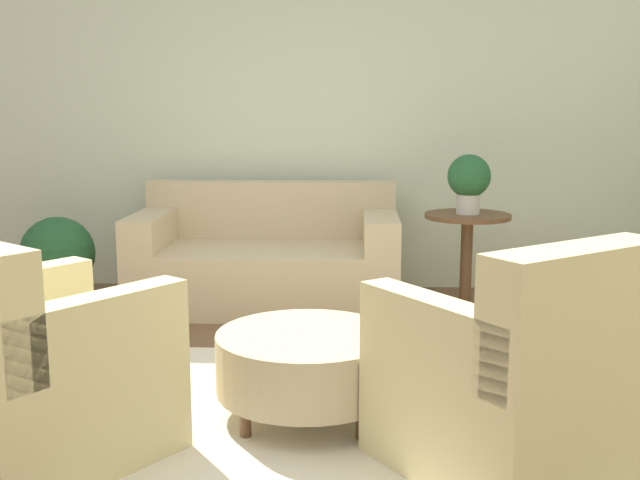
{
  "coord_description": "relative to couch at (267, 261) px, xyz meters",
  "views": [
    {
      "loc": [
        0.33,
        -3.23,
        1.42
      ],
      "look_at": [
        0.15,
        0.55,
        0.75
      ],
      "focal_mm": 42.0,
      "sensor_mm": 36.0,
      "label": 1
    }
  ],
  "objects": [
    {
      "name": "rug",
      "position": [
        0.3,
        -2.06,
        -0.32
      ],
      "size": [
        3.11,
        2.03,
        0.01
      ],
      "color": "beige",
      "rests_on": "ground_plane"
    },
    {
      "name": "potted_plant_floor",
      "position": [
        -1.48,
        -0.17,
        0.04
      ],
      "size": [
        0.52,
        0.52,
        0.66
      ],
      "color": "beige",
      "rests_on": "ground_plane"
    },
    {
      "name": "armchair_left",
      "position": [
        -0.64,
        -2.5,
        0.05
      ],
      "size": [
        1.13,
        1.14,
        0.94
      ],
      "color": "beige",
      "rests_on": "rug"
    },
    {
      "name": "ground_plane",
      "position": [
        0.3,
        -2.06,
        -0.32
      ],
      "size": [
        16.0,
        16.0,
        0.0
      ],
      "primitive_type": "plane",
      "color": "brown"
    },
    {
      "name": "side_table",
      "position": [
        1.39,
        -0.25,
        0.17
      ],
      "size": [
        0.58,
        0.58,
        0.71
      ],
      "color": "brown",
      "rests_on": "ground_plane"
    },
    {
      "name": "ottoman_table",
      "position": [
        0.42,
        -1.99,
        -0.06
      ],
      "size": [
        0.84,
        0.84,
        0.39
      ],
      "color": "#C6B289",
      "rests_on": "rug"
    },
    {
      "name": "potted_plant_on_side_table",
      "position": [
        1.39,
        -0.25,
        0.63
      ],
      "size": [
        0.29,
        0.29,
        0.4
      ],
      "color": "beige",
      "rests_on": "side_table"
    },
    {
      "name": "wall_back",
      "position": [
        0.3,
        0.65,
        1.08
      ],
      "size": [
        9.3,
        0.12,
        2.8
      ],
      "color": "beige",
      "rests_on": "ground_plane"
    },
    {
      "name": "couch",
      "position": [
        0.0,
        0.0,
        0.0
      ],
      "size": [
        1.87,
        0.93,
        0.87
      ],
      "color": "#C6B289",
      "rests_on": "ground_plane"
    },
    {
      "name": "armchair_right",
      "position": [
        1.25,
        -2.5,
        0.05
      ],
      "size": [
        1.13,
        1.14,
        0.94
      ],
      "color": "beige",
      "rests_on": "rug"
    }
  ]
}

